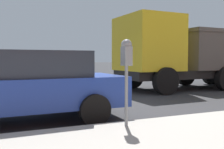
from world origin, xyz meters
TOP-DOWN VIEW (x-y plane):
  - ground_plane at (0.00, 0.00)m, footprint 220.00×220.00m
  - parking_meter at (-2.54, -0.58)m, footprint 0.21×0.19m
  - car_blue at (-0.89, 1.11)m, footprint 2.13×4.50m
  - dump_truck at (2.82, -6.55)m, footprint 3.04×7.13m

SIDE VIEW (x-z plane):
  - ground_plane at x=0.00m, z-range 0.00..0.00m
  - car_blue at x=-0.89m, z-range 0.04..1.55m
  - parking_meter at x=-2.54m, z-range 0.55..2.10m
  - dump_truck at x=2.82m, z-range 0.07..3.17m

